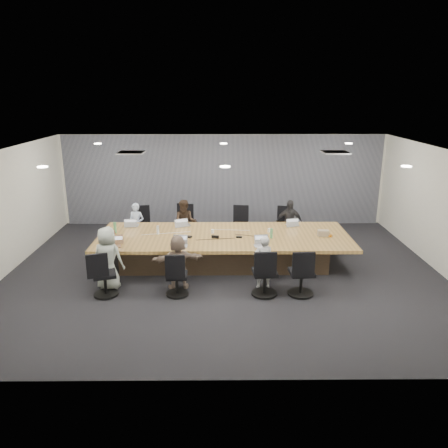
{
  "coord_description": "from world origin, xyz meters",
  "views": [
    {
      "loc": [
        -0.08,
        -9.42,
        4.02
      ],
      "look_at": [
        0.0,
        0.4,
        1.05
      ],
      "focal_mm": 35.0,
      "sensor_mm": 36.0,
      "label": 1
    }
  ],
  "objects_px": {
    "bottle_green_left": "(115,228)",
    "bottle_green_right": "(271,233)",
    "person_5": "(178,262)",
    "chair_4": "(105,278)",
    "stapler": "(215,237)",
    "chair_2": "(242,228)",
    "chair_7": "(301,276)",
    "person_3": "(289,223)",
    "bottle_clear": "(158,230)",
    "chair_0": "(139,228)",
    "person_0": "(137,225)",
    "chair_5": "(177,279)",
    "canvas_bag": "(323,233)",
    "chair_3": "(287,229)",
    "laptop_4": "(114,246)",
    "snack_packet": "(328,235)",
    "chair_6": "(265,276)",
    "laptop_3": "(292,225)",
    "person_4": "(108,258)",
    "mug_brown": "(113,233)",
    "person_6": "(263,262)",
    "laptop_1": "(184,225)",
    "person_1": "(185,223)",
    "laptop_0": "(132,225)",
    "conference_table": "(224,248)",
    "chair_1": "(187,227)",
    "laptop_6": "(261,246)",
    "laptop_5": "(180,246)"
  },
  "relations": [
    {
      "from": "person_3",
      "to": "bottle_green_right",
      "type": "height_order",
      "value": "person_3"
    },
    {
      "from": "chair_4",
      "to": "stapler",
      "type": "distance_m",
      "value": 2.72
    },
    {
      "from": "conference_table",
      "to": "chair_5",
      "type": "height_order",
      "value": "conference_table"
    },
    {
      "from": "laptop_6",
      "to": "snack_packet",
      "type": "bearing_deg",
      "value": 18.63
    },
    {
      "from": "chair_5",
      "to": "person_6",
      "type": "xyz_separation_m",
      "value": [
        1.8,
        0.35,
        0.22
      ]
    },
    {
      "from": "chair_2",
      "to": "chair_7",
      "type": "bearing_deg",
      "value": 116.47
    },
    {
      "from": "laptop_0",
      "to": "bottle_clear",
      "type": "relative_size",
      "value": 1.57
    },
    {
      "from": "canvas_bag",
      "to": "snack_packet",
      "type": "relative_size",
      "value": 1.52
    },
    {
      "from": "bottle_green_right",
      "to": "person_0",
      "type": "bearing_deg",
      "value": 155.57
    },
    {
      "from": "laptop_3",
      "to": "laptop_5",
      "type": "height_order",
      "value": "same"
    },
    {
      "from": "chair_2",
      "to": "person_0",
      "type": "bearing_deg",
      "value": 16.36
    },
    {
      "from": "chair_2",
      "to": "bottle_clear",
      "type": "distance_m",
      "value": 2.7
    },
    {
      "from": "bottle_green_left",
      "to": "person_1",
      "type": "bearing_deg",
      "value": 34.9
    },
    {
      "from": "chair_0",
      "to": "chair_2",
      "type": "bearing_deg",
      "value": 162.25
    },
    {
      "from": "person_5",
      "to": "bottle_green_left",
      "type": "xyz_separation_m",
      "value": [
        -1.67,
        1.57,
        0.28
      ]
    },
    {
      "from": "laptop_5",
      "to": "snack_packet",
      "type": "distance_m",
      "value": 3.53
    },
    {
      "from": "chair_4",
      "to": "person_4",
      "type": "distance_m",
      "value": 0.46
    },
    {
      "from": "chair_6",
      "to": "laptop_3",
      "type": "bearing_deg",
      "value": 64.66
    },
    {
      "from": "chair_0",
      "to": "chair_6",
      "type": "relative_size",
      "value": 0.94
    },
    {
      "from": "chair_2",
      "to": "stapler",
      "type": "height_order",
      "value": "stapler"
    },
    {
      "from": "chair_0",
      "to": "chair_7",
      "type": "relative_size",
      "value": 0.94
    },
    {
      "from": "laptop_4",
      "to": "snack_packet",
      "type": "distance_m",
      "value": 4.98
    },
    {
      "from": "chair_3",
      "to": "chair_0",
      "type": "bearing_deg",
      "value": 12.76
    },
    {
      "from": "chair_0",
      "to": "person_4",
      "type": "xyz_separation_m",
      "value": [
        -0.1,
        -3.05,
        0.29
      ]
    },
    {
      "from": "person_0",
      "to": "mug_brown",
      "type": "xyz_separation_m",
      "value": [
        -0.3,
        -1.32,
        0.2
      ]
    },
    {
      "from": "chair_5",
      "to": "bottle_green_left",
      "type": "relative_size",
      "value": 2.8
    },
    {
      "from": "person_3",
      "to": "snack_packet",
      "type": "bearing_deg",
      "value": -65.19
    },
    {
      "from": "person_3",
      "to": "bottle_clear",
      "type": "xyz_separation_m",
      "value": [
        -3.36,
        -1.25,
        0.21
      ]
    },
    {
      "from": "person_5",
      "to": "snack_packet",
      "type": "distance_m",
      "value": 3.69
    },
    {
      "from": "person_5",
      "to": "stapler",
      "type": "relative_size",
      "value": 6.77
    },
    {
      "from": "person_0",
      "to": "person_1",
      "type": "xyz_separation_m",
      "value": [
        1.32,
        0.0,
        0.05
      ]
    },
    {
      "from": "chair_6",
      "to": "person_6",
      "type": "distance_m",
      "value": 0.39
    },
    {
      "from": "person_5",
      "to": "chair_1",
      "type": "bearing_deg",
      "value": -100.04
    },
    {
      "from": "mug_brown",
      "to": "chair_0",
      "type": "bearing_deg",
      "value": 79.84
    },
    {
      "from": "person_6",
      "to": "bottle_clear",
      "type": "distance_m",
      "value": 2.82
    },
    {
      "from": "chair_4",
      "to": "bottle_green_right",
      "type": "distance_m",
      "value": 3.88
    },
    {
      "from": "laptop_1",
      "to": "person_5",
      "type": "bearing_deg",
      "value": 76.48
    },
    {
      "from": "chair_0",
      "to": "person_5",
      "type": "distance_m",
      "value": 3.35
    },
    {
      "from": "person_4",
      "to": "laptop_6",
      "type": "xyz_separation_m",
      "value": [
        3.27,
        0.55,
        0.07
      ]
    },
    {
      "from": "chair_5",
      "to": "canvas_bag",
      "type": "xyz_separation_m",
      "value": [
        3.34,
        1.63,
        0.44
      ]
    },
    {
      "from": "chair_2",
      "to": "person_1",
      "type": "relative_size",
      "value": 0.61
    },
    {
      "from": "laptop_0",
      "to": "bottle_green_left",
      "type": "distance_m",
      "value": 0.66
    },
    {
      "from": "person_3",
      "to": "bottle_clear",
      "type": "bearing_deg",
      "value": -161.11
    },
    {
      "from": "chair_3",
      "to": "laptop_0",
      "type": "bearing_deg",
      "value": 25.09
    },
    {
      "from": "chair_7",
      "to": "person_4",
      "type": "bearing_deg",
      "value": 171.28
    },
    {
      "from": "chair_2",
      "to": "bottle_green_right",
      "type": "relative_size",
      "value": 3.4
    },
    {
      "from": "chair_3",
      "to": "laptop_4",
      "type": "bearing_deg",
      "value": 43.42
    },
    {
      "from": "bottle_green_left",
      "to": "bottle_green_right",
      "type": "distance_m",
      "value": 3.79
    },
    {
      "from": "person_3",
      "to": "person_4",
      "type": "relative_size",
      "value": 0.93
    },
    {
      "from": "person_6",
      "to": "chair_0",
      "type": "bearing_deg",
      "value": -50.27
    }
  ]
}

